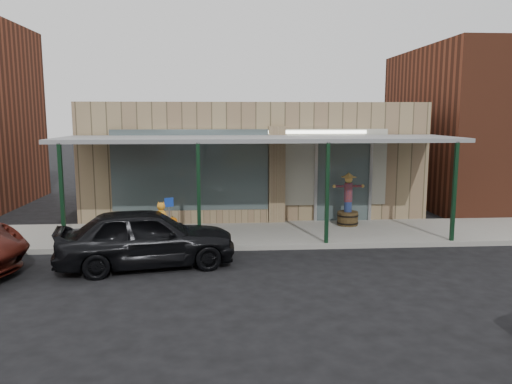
{
  "coord_description": "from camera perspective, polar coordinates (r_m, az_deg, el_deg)",
  "views": [
    {
      "loc": [
        -1.17,
        -11.55,
        3.75
      ],
      "look_at": [
        -0.18,
        2.6,
        1.57
      ],
      "focal_mm": 35.0,
      "sensor_mm": 36.0,
      "label": 1
    }
  ],
  "objects": [
    {
      "name": "block_buildings_near",
      "position": [
        20.99,
        4.75,
        8.75
      ],
      "size": [
        61.0,
        8.0,
        8.0
      ],
      "color": "brown",
      "rests_on": "ground"
    },
    {
      "name": "barrel_scarecrow",
      "position": [
        16.76,
        10.46,
        -1.75
      ],
      "size": [
        1.04,
        0.86,
        1.76
      ],
      "rotation": [
        0.0,
        0.0,
        0.33
      ],
      "color": "#48381C",
      "rests_on": "sidewalk"
    },
    {
      "name": "parked_sedan",
      "position": [
        12.78,
        -12.38,
        -5.06
      ],
      "size": [
        4.64,
        2.56,
        1.51
      ],
      "rotation": [
        0.0,
        0.0,
        1.76
      ],
      "color": "black",
      "rests_on": "ground"
    },
    {
      "name": "ground",
      "position": [
        12.2,
        1.72,
        -9.17
      ],
      "size": [
        120.0,
        120.0,
        0.0
      ],
      "primitive_type": "plane",
      "color": "black",
      "rests_on": "ground"
    },
    {
      "name": "handicap_sign",
      "position": [
        14.55,
        -9.88,
        -2.42
      ],
      "size": [
        0.25,
        0.12,
        1.27
      ],
      "rotation": [
        0.0,
        0.0,
        0.41
      ],
      "color": "gray",
      "rests_on": "sidewalk"
    },
    {
      "name": "storefront",
      "position": [
        19.82,
        -0.62,
        3.94
      ],
      "size": [
        12.0,
        6.25,
        4.2
      ],
      "color": "#8D7956",
      "rests_on": "ground"
    },
    {
      "name": "sidewalk",
      "position": [
        15.64,
        0.4,
        -4.86
      ],
      "size": [
        40.0,
        3.2,
        0.15
      ],
      "primitive_type": "cube",
      "color": "gray",
      "rests_on": "ground"
    },
    {
      "name": "barrel_pumpkin",
      "position": [
        15.27,
        -9.47,
        -4.17
      ],
      "size": [
        0.61,
        0.61,
        0.62
      ],
      "rotation": [
        0.0,
        0.0,
        -0.19
      ],
      "color": "#48381C",
      "rests_on": "sidewalk"
    },
    {
      "name": "awning",
      "position": [
        15.18,
        0.42,
        5.94
      ],
      "size": [
        12.0,
        3.0,
        3.04
      ],
      "color": "gray",
      "rests_on": "ground"
    }
  ]
}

